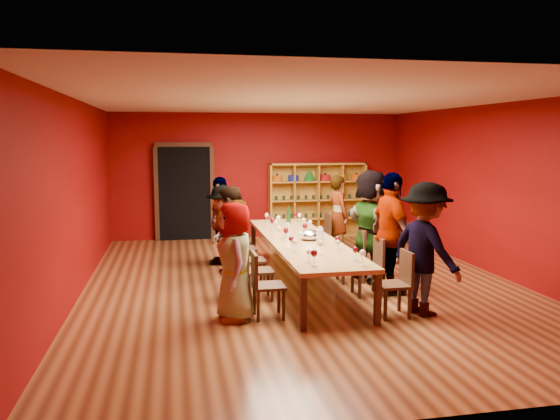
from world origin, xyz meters
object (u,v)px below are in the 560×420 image
(chair_person_left_4, at_px, (235,238))
(chair_person_right_1, at_px, (372,263))
(person_left_2, at_px, (230,237))
(person_right_1, at_px, (391,234))
(chair_person_left_0, at_px, (263,282))
(tasting_table, at_px, (302,242))
(person_left_4, at_px, (221,221))
(wine_bottle, at_px, (289,216))
(person_right_2, at_px, (371,226))
(chair_person_right_2, at_px, (355,252))
(person_left_3, at_px, (224,229))
(chair_person_right_0, at_px, (399,280))
(person_right_4, at_px, (338,216))
(person_left_1, at_px, (235,251))
(shelving_unit, at_px, (317,196))
(chair_person_right_4, at_px, (323,232))
(person_right_0, at_px, (425,249))
(spittoon_bowl, at_px, (310,235))
(chair_person_left_2, at_px, (247,257))
(chair_person_left_1, at_px, (253,267))
(chair_person_left_3, at_px, (240,245))

(chair_person_left_4, relative_size, chair_person_right_1, 1.00)
(person_left_2, bearing_deg, person_right_1, 78.23)
(chair_person_left_0, bearing_deg, tasting_table, 60.17)
(chair_person_right_1, bearing_deg, person_left_4, 129.39)
(person_left_4, bearing_deg, wine_bottle, 115.24)
(wine_bottle, bearing_deg, person_right_2, -60.07)
(chair_person_right_2, bearing_deg, chair_person_left_4, 136.25)
(person_left_3, distance_m, chair_person_right_0, 3.52)
(chair_person_right_2, bearing_deg, person_left_2, 179.17)
(person_right_4, bearing_deg, tasting_table, 136.35)
(chair_person_left_4, bearing_deg, person_left_1, -96.39)
(shelving_unit, xyz_separation_m, chair_person_left_0, (-2.31, -5.90, -0.49))
(person_left_3, bearing_deg, chair_person_left_0, 4.18)
(person_right_1, bearing_deg, chair_person_right_4, 2.23)
(person_left_4, bearing_deg, person_right_1, 66.45)
(person_right_0, bearing_deg, person_left_1, 47.13)
(spittoon_bowl, bearing_deg, chair_person_left_0, -124.19)
(person_left_1, distance_m, chair_person_left_2, 0.82)
(tasting_table, bearing_deg, shelving_unit, 72.08)
(person_left_1, relative_size, person_left_2, 0.92)
(chair_person_left_2, distance_m, spittoon_bowl, 1.08)
(tasting_table, distance_m, chair_person_right_4, 2.21)
(chair_person_right_2, xyz_separation_m, chair_person_right_4, (0.00, 2.03, 0.00))
(chair_person_left_1, distance_m, person_right_4, 3.49)
(person_right_4, bearing_deg, chair_person_left_4, 85.71)
(chair_person_right_0, xyz_separation_m, wine_bottle, (-0.76, 3.61, 0.38))
(chair_person_left_0, relative_size, spittoon_bowl, 2.68)
(chair_person_left_0, distance_m, spittoon_bowl, 1.85)
(person_right_0, bearing_deg, chair_person_left_4, 13.18)
(person_left_3, xyz_separation_m, chair_person_left_4, (0.28, 0.75, -0.30))
(chair_person_left_1, bearing_deg, person_right_4, 51.85)
(tasting_table, xyz_separation_m, chair_person_left_1, (-0.91, -0.73, -0.20))
(chair_person_left_2, height_order, person_right_2, person_right_2)
(person_left_1, relative_size, chair_person_left_4, 1.69)
(chair_person_left_4, relative_size, chair_person_right_2, 1.00)
(shelving_unit, relative_size, chair_person_left_0, 2.70)
(chair_person_left_4, distance_m, person_right_4, 2.19)
(person_left_4, bearing_deg, chair_person_left_3, 42.95)
(tasting_table, xyz_separation_m, person_left_2, (-1.18, -0.00, 0.12))
(person_left_1, relative_size, person_right_4, 0.91)
(chair_person_left_2, relative_size, chair_person_left_4, 1.00)
(person_left_4, bearing_deg, chair_person_right_1, 62.65)
(person_right_0, xyz_separation_m, person_right_2, (-0.10, 1.82, 0.03))
(chair_person_left_2, xyz_separation_m, person_left_3, (-0.28, 0.96, 0.30))
(person_right_0, relative_size, spittoon_bowl, 5.47)
(tasting_table, height_order, shelving_unit, shelving_unit)
(tasting_table, bearing_deg, chair_person_left_2, -179.95)
(person_left_4, bearing_deg, chair_person_right_4, 121.13)
(person_right_0, distance_m, chair_person_right_4, 3.89)
(person_right_0, relative_size, chair_person_right_4, 2.04)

